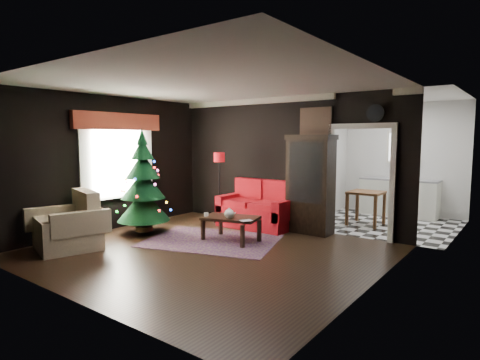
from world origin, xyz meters
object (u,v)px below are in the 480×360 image
Objects in this scene: curio_cabinet at (310,187)px; coffee_table at (231,229)px; floor_lamp at (219,188)px; loveseat at (257,204)px; armchair at (67,223)px; christmas_tree at (143,182)px; teapot at (229,214)px; wall_clock at (375,113)px; kitchen_table at (366,208)px.

coffee_table is (-0.87, -1.49, -0.71)m from curio_cabinet.
floor_lamp is 1.54× the size of coffee_table.
loveseat is 3.77m from armchair.
coffee_table is at bearing -120.27° from curio_cabinet.
loveseat is 0.85× the size of christmas_tree.
christmas_tree reaches higher than loveseat.
teapot is 0.63× the size of wall_clock.
armchair is (-1.67, -3.38, -0.04)m from loveseat.
curio_cabinet is 0.95× the size of christmas_tree.
curio_cabinet is 1.87m from teapot.
loveseat is 1.09× the size of floor_lamp.
christmas_tree is at bearing -113.91° from floor_lamp.
loveseat is 0.94m from floor_lamp.
curio_cabinet is 1.67m from kitchen_table.
curio_cabinet is 1.88m from wall_clock.
christmas_tree is at bearing -133.64° from kitchen_table.
floor_lamp is 3.29m from kitchen_table.
floor_lamp reaches higher than loveseat.
loveseat is 1.62× the size of armchair.
curio_cabinet is at bearing 14.05° from floor_lamp.
wall_clock reaches higher than coffee_table.
christmas_tree is 2.00m from teapot.
floor_lamp is 1.72m from christmas_tree.
curio_cabinet is at bearing 37.55° from christmas_tree.
coffee_table is 3.30m from kitchen_table.
coffee_table is at bearing 119.70° from teapot.
kitchen_table is at bearing 65.56° from curio_cabinet.
wall_clock is at bearing 29.98° from christmas_tree.
loveseat is at bearing 102.31° from coffee_table.
armchair is at bearing -136.56° from teapot.
curio_cabinet is at bearing 10.83° from loveseat.
teapot is (0.10, -0.17, 0.32)m from coffee_table.
kitchen_table is at bearing 113.75° from wall_clock.
floor_lamp is 0.78× the size of christmas_tree.
teapot is at bearing -137.02° from wall_clock.
armchair is (-2.82, -3.60, -0.49)m from curio_cabinet.
christmas_tree is 1.98× the size of coffee_table.
coffee_table is at bearing -141.06° from wall_clock.
floor_lamp is 7.68× the size of teapot.
curio_cabinet is (1.15, 0.22, 0.45)m from loveseat.
loveseat is 5.31× the size of wall_clock.
teapot is at bearing -75.47° from loveseat.
curio_cabinet reaches higher than armchair.
floor_lamp is at bearing -165.95° from curio_cabinet.
kitchen_table is (1.80, 1.65, -0.12)m from loveseat.
loveseat is 1.25m from curio_cabinet.
wall_clock is at bearing 8.53° from curio_cabinet.
curio_cabinet is 3.37m from christmas_tree.
christmas_tree is at bearing -162.72° from coffee_table.
christmas_tree reaches higher than kitchen_table.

